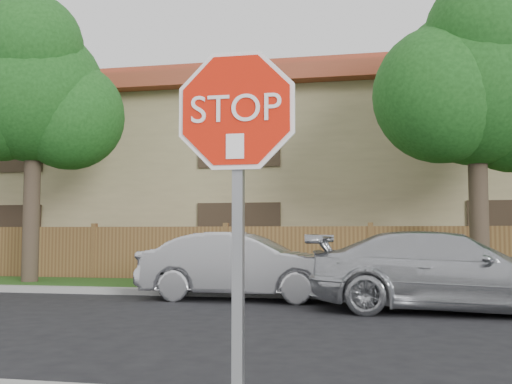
# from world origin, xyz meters

# --- Properties ---
(far_curb) EXTENTS (70.00, 0.30, 0.15)m
(far_curb) POSITION_xyz_m (0.00, 8.15, 0.07)
(far_curb) COLOR gray
(far_curb) RESTS_ON ground
(grass_strip) EXTENTS (70.00, 3.00, 0.12)m
(grass_strip) POSITION_xyz_m (0.00, 9.80, 0.06)
(grass_strip) COLOR #1E4714
(grass_strip) RESTS_ON ground
(fence) EXTENTS (70.00, 0.12, 1.60)m
(fence) POSITION_xyz_m (0.00, 11.40, 0.80)
(fence) COLOR brown
(fence) RESTS_ON ground
(apartment_building) EXTENTS (35.20, 9.20, 7.20)m
(apartment_building) POSITION_xyz_m (0.00, 17.00, 3.53)
(apartment_building) COLOR #95875C
(apartment_building) RESTS_ON ground
(tree_left) EXTENTS (4.80, 3.90, 7.78)m
(tree_left) POSITION_xyz_m (-8.98, 9.57, 5.22)
(tree_left) COLOR #382B21
(tree_left) RESTS_ON ground
(tree_mid) EXTENTS (4.80, 3.90, 7.35)m
(tree_mid) POSITION_xyz_m (2.52, 9.57, 4.87)
(tree_mid) COLOR #382B21
(tree_mid) RESTS_ON ground
(stop_sign) EXTENTS (1.01, 0.13, 2.55)m
(stop_sign) POSITION_xyz_m (-0.63, -1.48, 1.83)
(stop_sign) COLOR gray
(stop_sign) RESTS_ON sidewalk_near
(sedan_left) EXTENTS (4.37, 1.54, 1.44)m
(sedan_left) POSITION_xyz_m (-2.64, 7.59, 0.72)
(sedan_left) COLOR #A6A7AB
(sedan_left) RESTS_ON ground
(sedan_right) EXTENTS (5.08, 2.24, 1.45)m
(sedan_right) POSITION_xyz_m (1.43, 6.37, 0.73)
(sedan_right) COLOR #ADAFB4
(sedan_right) RESTS_ON ground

